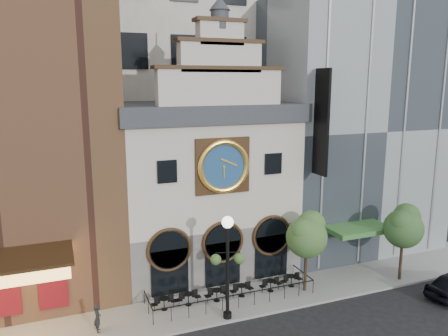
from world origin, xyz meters
name	(u,v)px	position (x,y,z in m)	size (l,w,h in m)	color
ground	(247,320)	(0.00, 0.00, 0.00)	(120.00, 120.00, 0.00)	black
sidewalk	(231,299)	(0.00, 2.50, 0.07)	(44.00, 5.00, 0.15)	gray
clock_building	(203,182)	(0.00, 7.82, 6.69)	(12.60, 8.78, 18.65)	#605E5B
retail_building	(338,125)	(12.99, 9.99, 10.14)	(14.00, 14.40, 20.00)	gray
office_tower	(160,13)	(0.00, 20.00, 20.00)	(20.00, 16.00, 40.00)	#BDB5AA
cafe_railing	(231,292)	(0.00, 2.50, 0.60)	(10.60, 2.60, 0.90)	black
bistro_0	(164,303)	(-4.31, 2.66, 0.61)	(1.58, 0.68, 0.90)	black
bistro_1	(188,298)	(-2.77, 2.67, 0.61)	(1.58, 0.68, 0.90)	black
bistro_2	(217,294)	(-0.95, 2.50, 0.61)	(1.58, 0.68, 0.90)	black
bistro_3	(242,290)	(0.77, 2.50, 0.61)	(1.58, 0.68, 0.90)	black
bistro_4	(271,285)	(2.83, 2.44, 0.61)	(1.58, 0.68, 0.90)	black
bistro_5	(291,280)	(4.46, 2.56, 0.61)	(1.58, 0.68, 0.90)	black
pedestrian	(97,318)	(-8.30, 1.67, 0.96)	(0.59, 0.39, 1.62)	black
lamppost	(228,256)	(-1.06, 0.40, 4.00)	(1.94, 0.99, 6.22)	black
tree_left	(307,234)	(5.05, 1.77, 4.09)	(2.79, 2.68, 5.37)	#382619
tree_right	(404,225)	(12.16, 0.83, 4.09)	(2.79, 2.68, 5.37)	#382619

